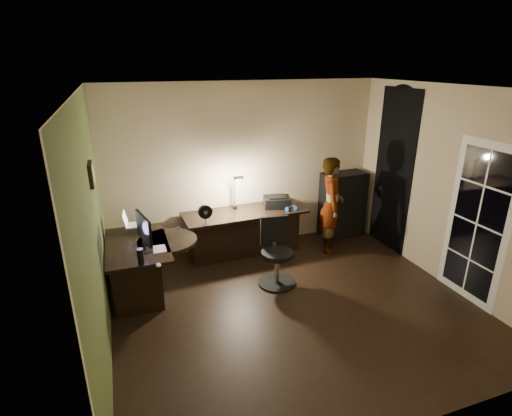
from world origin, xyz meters
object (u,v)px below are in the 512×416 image
object	(u,v)px
office_chair	(277,254)
desk_right	(245,233)
desk_left	(140,269)
cabinet	(342,204)
person	(331,205)
monitor	(143,238)

from	to	relation	value
office_chair	desk_right	bearing A→B (deg)	104.89
desk_left	cabinet	size ratio (longest dim) A/B	1.11
desk_left	desk_right	world-z (taller)	desk_left
desk_left	person	world-z (taller)	person
desk_left	office_chair	bearing A→B (deg)	-12.01
cabinet	person	size ratio (longest dim) A/B	0.73
desk_right	person	distance (m)	1.46
desk_left	monitor	bearing A→B (deg)	-71.55
cabinet	office_chair	size ratio (longest dim) A/B	1.22
desk_left	cabinet	distance (m)	3.67
cabinet	monitor	world-z (taller)	cabinet
desk_right	office_chair	world-z (taller)	office_chair
desk_right	person	size ratio (longest dim) A/B	1.24
office_chair	monitor	bearing A→B (deg)	-176.82
desk_right	office_chair	xyz separation A→B (m)	(0.12, -1.05, 0.11)
desk_left	monitor	xyz separation A→B (m)	(0.08, -0.24, 0.54)
office_chair	person	xyz separation A→B (m)	(1.24, 0.73, 0.31)
desk_right	office_chair	distance (m)	1.06
monitor	person	world-z (taller)	person
cabinet	monitor	xyz separation A→B (m)	(-3.49, -1.05, 0.33)
desk_right	monitor	world-z (taller)	monitor
cabinet	office_chair	bearing A→B (deg)	-148.49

